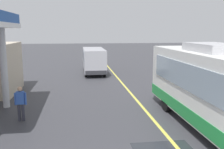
# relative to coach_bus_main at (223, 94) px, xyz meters

# --- Properties ---
(ground) EXTENTS (120.00, 120.00, 0.00)m
(ground) POSITION_rel_coach_bus_main_xyz_m (-2.21, 15.81, -1.72)
(ground) COLOR #38383D
(lane_divider_stripe) EXTENTS (0.16, 50.00, 0.01)m
(lane_divider_stripe) POSITION_rel_coach_bus_main_xyz_m (-2.21, 10.81, -1.72)
(lane_divider_stripe) COLOR #D8CC4C
(lane_divider_stripe) RESTS_ON ground
(coach_bus_main) EXTENTS (2.60, 11.04, 3.69)m
(coach_bus_main) POSITION_rel_coach_bus_main_xyz_m (0.00, 0.00, 0.00)
(coach_bus_main) COLOR white
(coach_bus_main) RESTS_ON ground
(minibus_opposing_lane) EXTENTS (2.04, 6.13, 2.44)m
(minibus_opposing_lane) POSITION_rel_coach_bus_main_xyz_m (-4.17, 16.01, -0.25)
(minibus_opposing_lane) COLOR #A5A5AD
(minibus_opposing_lane) RESTS_ON ground
(pedestrian_near_pump) EXTENTS (0.55, 0.22, 1.66)m
(pedestrian_near_pump) POSITION_rel_coach_bus_main_xyz_m (-8.45, 2.79, -0.79)
(pedestrian_near_pump) COLOR #33333F
(pedestrian_near_pump) RESTS_ON ground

